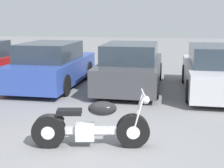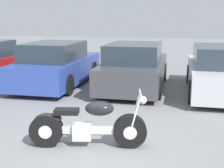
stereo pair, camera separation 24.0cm
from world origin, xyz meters
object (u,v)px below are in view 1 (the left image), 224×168
motorcycle (89,126)px  parked_car_silver (217,71)px  parked_car_dark_grey (131,67)px  parked_car_blue (53,66)px

motorcycle → parked_car_silver: parked_car_silver is taller
parked_car_dark_grey → parked_car_silver: size_ratio=1.00×
parked_car_blue → motorcycle: bearing=-62.3°
parked_car_dark_grey → parked_car_silver: same height
parked_car_blue → parked_car_dark_grey: size_ratio=1.00×
motorcycle → parked_car_blue: size_ratio=0.48×
motorcycle → parked_car_blue: (-2.53, 4.82, 0.30)m
motorcycle → parked_car_blue: parked_car_blue is taller
parked_car_blue → parked_car_dark_grey: (2.70, 0.15, 0.00)m
parked_car_blue → parked_car_dark_grey: 2.70m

